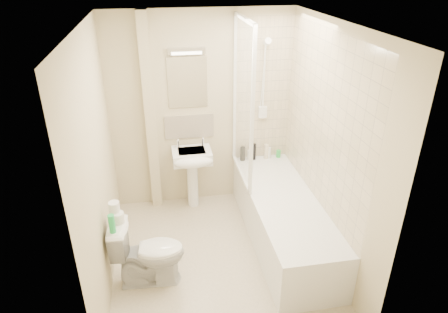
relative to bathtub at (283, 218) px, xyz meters
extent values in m
plane|color=beige|center=(-0.75, -0.20, -0.29)|extent=(2.50, 2.50, 0.00)
cube|color=beige|center=(-0.75, 1.05, 0.91)|extent=(2.20, 0.02, 2.40)
cube|color=beige|center=(-1.85, -0.20, 0.91)|extent=(0.02, 2.50, 2.40)
cube|color=beige|center=(0.35, -0.20, 0.91)|extent=(0.02, 2.50, 2.40)
cube|color=white|center=(-0.75, -0.20, 2.11)|extent=(2.20, 2.50, 0.02)
cube|color=beige|center=(0.00, 1.04, 1.14)|extent=(0.70, 0.01, 1.75)
cube|color=beige|center=(0.34, 0.00, 1.14)|extent=(0.01, 2.10, 1.75)
cube|color=beige|center=(-1.37, 0.99, 0.91)|extent=(0.12, 0.12, 2.40)
cube|color=beige|center=(-0.91, 1.04, 0.74)|extent=(0.60, 0.02, 0.30)
cube|color=white|center=(-0.91, 1.04, 1.29)|extent=(0.46, 0.01, 0.60)
cube|color=silver|center=(-0.91, 1.02, 1.66)|extent=(0.42, 0.07, 0.07)
cube|color=white|center=(0.00, 0.00, -0.01)|extent=(0.70, 2.10, 0.55)
cube|color=white|center=(0.00, 0.00, 0.21)|extent=(0.56, 1.96, 0.05)
cube|color=white|center=(-0.35, 0.60, 1.16)|extent=(0.01, 0.90, 1.80)
cube|color=white|center=(-0.35, 1.03, 1.16)|extent=(0.04, 0.04, 1.80)
cube|color=white|center=(-0.35, 0.15, 1.16)|extent=(0.04, 0.04, 1.80)
cube|color=white|center=(-0.35, 0.60, 2.04)|extent=(0.04, 0.90, 0.04)
cube|color=white|center=(-0.35, 0.60, 0.28)|extent=(0.04, 0.90, 0.03)
cylinder|color=white|center=(0.00, 1.02, 1.26)|extent=(0.02, 0.02, 0.90)
cylinder|color=white|center=(0.00, 1.02, 0.81)|extent=(0.05, 0.05, 0.02)
cylinder|color=white|center=(0.00, 1.02, 1.71)|extent=(0.05, 0.05, 0.02)
cylinder|color=white|center=(0.00, 0.95, 1.74)|extent=(0.08, 0.11, 0.11)
cube|color=white|center=(0.00, 1.01, 0.88)|extent=(0.10, 0.05, 0.14)
cylinder|color=white|center=(-0.02, 0.99, 1.31)|extent=(0.01, 0.13, 0.84)
cylinder|color=white|center=(-0.91, 0.88, 0.03)|extent=(0.14, 0.14, 0.63)
cube|color=white|center=(-0.91, 0.85, 0.43)|extent=(0.47, 0.36, 0.14)
ellipsoid|color=white|center=(-0.91, 0.68, 0.43)|extent=(0.47, 0.20, 0.14)
cube|color=silver|center=(-0.91, 0.85, 0.49)|extent=(0.32, 0.23, 0.04)
cylinder|color=white|center=(-1.06, 0.96, 0.55)|extent=(0.03, 0.03, 0.10)
cylinder|color=white|center=(-0.76, 0.96, 0.55)|extent=(0.03, 0.03, 0.10)
sphere|color=white|center=(-1.06, 0.96, 0.60)|extent=(0.04, 0.04, 0.04)
sphere|color=white|center=(-0.76, 0.96, 0.60)|extent=(0.04, 0.04, 0.04)
cylinder|color=black|center=(-0.25, 0.96, 0.35)|extent=(0.06, 0.06, 0.18)
cylinder|color=silver|center=(-0.17, 0.96, 0.33)|extent=(0.05, 0.05, 0.13)
cylinder|color=black|center=(-0.11, 0.96, 0.37)|extent=(0.05, 0.05, 0.21)
cylinder|color=beige|center=(0.06, 0.96, 0.36)|extent=(0.06, 0.06, 0.19)
cylinder|color=white|center=(0.10, 0.96, 0.34)|extent=(0.05, 0.05, 0.15)
cylinder|color=green|center=(0.23, 0.96, 0.31)|extent=(0.06, 0.06, 0.10)
imported|color=white|center=(-1.47, -0.39, 0.06)|extent=(0.47, 0.73, 0.69)
cylinder|color=white|center=(-1.71, -0.34, 0.45)|extent=(0.11, 0.11, 0.10)
cylinder|color=white|center=(-1.74, -0.31, 0.55)|extent=(0.10, 0.10, 0.10)
cylinder|color=green|center=(-1.75, -0.48, 0.49)|extent=(0.06, 0.06, 0.18)
camera|label=1|loc=(-1.28, -3.48, 2.60)|focal=32.00mm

